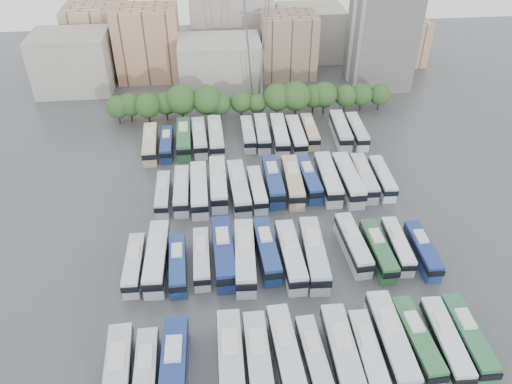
{
  "coord_description": "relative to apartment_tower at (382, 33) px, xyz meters",
  "views": [
    {
      "loc": [
        -8.95,
        -60.15,
        52.75
      ],
      "look_at": [
        -2.07,
        8.51,
        3.0
      ],
      "focal_mm": 35.0,
      "sensor_mm": 36.0,
      "label": 1
    }
  ],
  "objects": [
    {
      "name": "bus_r0_s13",
      "position": [
        -12.8,
        -81.25,
        -11.15
      ],
      "size": [
        2.7,
        12.04,
        3.77
      ],
      "rotation": [
        0.0,
        0.0,
        -0.01
      ],
      "color": "#307148",
      "rests_on": "ground"
    },
    {
      "name": "bus_r3_s2",
      "position": [
        -48.75,
        -27.83,
        -11.0
      ],
      "size": [
        3.09,
        13.04,
        4.07
      ],
      "rotation": [
        0.0,
        0.0,
        0.02
      ],
      "color": "#2C683B",
      "rests_on": "ground"
    },
    {
      "name": "bus_r0_s12",
      "position": [
        -15.82,
        -81.63,
        -11.13
      ],
      "size": [
        3.07,
        12.23,
        3.81
      ],
      "rotation": [
        0.0,
        0.0,
        -0.04
      ],
      "color": "silver",
      "rests_on": "ground"
    },
    {
      "name": "bus_r0_s7",
      "position": [
        -32.39,
        -82.36,
        -11.28
      ],
      "size": [
        2.97,
        11.28,
        3.51
      ],
      "rotation": [
        0.0,
        0.0,
        0.05
      ],
      "color": "silver",
      "rests_on": "ground"
    },
    {
      "name": "bus_r2_s5",
      "position": [
        -38.85,
        -46.69,
        -10.9
      ],
      "size": [
        3.59,
        13.72,
        4.27
      ],
      "rotation": [
        0.0,
        0.0,
        0.05
      ],
      "color": "silver",
      "rests_on": "ground"
    },
    {
      "name": "bus_r0_s6",
      "position": [
        -35.66,
        -81.38,
        -11.04
      ],
      "size": [
        3.38,
        12.85,
        4.0
      ],
      "rotation": [
        0.0,
        0.0,
        0.05
      ],
      "color": "silver",
      "rests_on": "ground"
    },
    {
      "name": "bus_r2_s12",
      "position": [
        -15.93,
        -45.37,
        -11.1
      ],
      "size": [
        3.05,
        12.38,
        3.86
      ],
      "rotation": [
        0.0,
        0.0,
        -0.03
      ],
      "color": "silver",
      "rests_on": "ground"
    },
    {
      "name": "city_buildings",
      "position": [
        -41.46,
        13.86,
        -5.13
      ],
      "size": [
        102.0,
        35.0,
        20.0
      ],
      "color": "#9E998E",
      "rests_on": "ground"
    },
    {
      "name": "bus_r1_s3",
      "position": [
        -45.56,
        -63.5,
        -11.3
      ],
      "size": [
        2.5,
        11.06,
        3.46
      ],
      "rotation": [
        0.0,
        0.0,
        0.01
      ],
      "color": "silver",
      "rests_on": "ground"
    },
    {
      "name": "bus_r0_s5",
      "position": [
        -39.07,
        -82.26,
        -11.02
      ],
      "size": [
        2.82,
        12.83,
        4.02
      ],
      "rotation": [
        0.0,
        0.0,
        0.0
      ],
      "color": "silver",
      "rests_on": "ground"
    },
    {
      "name": "bus_r3_s10",
      "position": [
        -22.44,
        -27.03,
        -11.25
      ],
      "size": [
        2.65,
        11.43,
        3.57
      ],
      "rotation": [
        0.0,
        0.0,
        -0.01
      ],
      "color": "#C3B586",
      "rests_on": "ground"
    },
    {
      "name": "bus_r2_s8",
      "position": [
        -29.03,
        -45.46,
        -10.99
      ],
      "size": [
        3.28,
        13.16,
        4.1
      ],
      "rotation": [
        0.0,
        0.0,
        -0.03
      ],
      "color": "tan",
      "rests_on": "ground"
    },
    {
      "name": "bus_r1_s1",
      "position": [
        -52.1,
        -63.08,
        -10.94
      ],
      "size": [
        3.29,
        13.46,
        4.2
      ],
      "rotation": [
        0.0,
        0.0,
        -0.03
      ],
      "color": "silver",
      "rests_on": "ground"
    },
    {
      "name": "bus_r0_s8",
      "position": [
        -29.0,
        -82.72,
        -10.89
      ],
      "size": [
        3.09,
        13.71,
        4.29
      ],
      "rotation": [
        0.0,
        0.0,
        -0.01
      ],
      "color": "silver",
      "rests_on": "ground"
    },
    {
      "name": "bus_r3_s13",
      "position": [
        -12.57,
        -27.99,
        -11.17
      ],
      "size": [
        2.89,
        11.92,
        3.72
      ],
      "rotation": [
        0.0,
        0.0,
        -0.03
      ],
      "color": "silver",
      "rests_on": "ground"
    },
    {
      "name": "bus_r0_s4",
      "position": [
        -42.31,
        -82.22,
        -10.9
      ],
      "size": [
        3.11,
        13.65,
        4.27
      ],
      "rotation": [
        0.0,
        0.0,
        -0.01
      ],
      "color": "silver",
      "rests_on": "ground"
    },
    {
      "name": "bus_r1_s0",
      "position": [
        -55.34,
        -63.85,
        -11.3
      ],
      "size": [
        2.57,
        11.07,
        3.46
      ],
      "rotation": [
        0.0,
        0.0,
        -0.01
      ],
      "color": "silver",
      "rests_on": "ground"
    },
    {
      "name": "bus_r3_s12",
      "position": [
        -15.94,
        -27.48,
        -11.03
      ],
      "size": [
        3.39,
        12.9,
        4.01
      ],
      "rotation": [
        0.0,
        0.0,
        -0.05
      ],
      "color": "silver",
      "rests_on": "ground"
    },
    {
      "name": "bus_r3_s0",
      "position": [
        -55.49,
        -29.2,
        -11.08
      ],
      "size": [
        3.23,
        12.58,
        3.92
      ],
      "rotation": [
        0.0,
        0.0,
        0.04
      ],
      "color": "beige",
      "rests_on": "ground"
    },
    {
      "name": "bus_r1_s10",
      "position": [
        -22.54,
        -62.87,
        -11.15
      ],
      "size": [
        3.23,
        12.13,
        3.77
      ],
      "rotation": [
        0.0,
        0.0,
        0.05
      ],
      "color": "silver",
      "rests_on": "ground"
    },
    {
      "name": "bus_r2_s2",
      "position": [
        -48.84,
        -45.99,
        -11.17
      ],
      "size": [
        2.61,
        11.9,
        3.73
      ],
      "rotation": [
        0.0,
        0.0,
        -0.0
      ],
      "color": "silver",
      "rests_on": "ground"
    },
    {
      "name": "bus_r1_s12",
      "position": [
        -15.78,
        -63.68,
        -11.33
      ],
      "size": [
        2.7,
        10.93,
        3.41
      ],
      "rotation": [
        0.0,
        0.0,
        -0.03
      ],
      "color": "silver",
      "rests_on": "ground"
    },
    {
      "name": "bus_r0_s9",
      "position": [
        -25.87,
        -82.55,
        -11.19
      ],
      "size": [
        2.84,
        11.82,
        3.69
      ],
      "rotation": [
        0.0,
        0.0,
        -0.02
      ],
      "color": "silver",
      "rests_on": "ground"
    },
    {
      "name": "bus_r0_s1",
      "position": [
        -52.17,
        -82.75,
        -11.19
      ],
      "size": [
        2.74,
        11.77,
        3.68
      ],
      "rotation": [
        0.0,
        0.0,
        0.02
      ],
      "color": "silver",
      "rests_on": "ground"
    },
    {
      "name": "bus_r3_s6",
      "position": [
        -35.49,
        -26.82,
        -11.25
      ],
      "size": [
        2.48,
        11.34,
        3.56
      ],
      "rotation": [
        0.0,
        0.0,
        -0.0
      ],
      "color": "silver",
      "rests_on": "ground"
    },
    {
      "name": "bus_r2_s7",
      "position": [
        -32.51,
        -44.83,
        -11.03
      ],
      "size": [
        2.84,
        12.83,
        4.02
      ],
      "rotation": [
        0.0,
        0.0,
        0.0
      ],
      "color": "navy",
      "rests_on": "ground"
    },
    {
      "name": "bus_r1_s5",
      "position": [
        -39.19,
        -64.19,
        -10.92
      ],
      "size": [
        3.62,
        13.66,
        4.24
      ],
      "rotation": [
        0.0,
        0.0,
        -0.05
      ],
      "color": "silver",
      "rests_on": "ground"
    },
    {
      "name": "bus_r0_s10",
      "position": [
        -22.57,
        -81.06,
        -10.89
      ],
      "size": [
        3.13,
        13.7,
        4.29
      ],
      "rotation": [
        0.0,
        0.0,
        -0.01
      ],
      "color": "silver",
      "rests_on": "ground"
    },
    {
      "name": "bus_r2_s11",
      "position": [
        -19.01,
        -45.92,
        -10.92
      ],
      "size": [
        3.16,
        13.57,
        4.24
      ],
      "rotation": [
        0.0,
        0.0,
        0.02
      ],
      "color": "silver",
      "rests_on": "ground"
    },
    {
      "name": "bus_r3_s3",
      "position": [
        -45.6,
        -27.6,
        -11.08
      ],
      "size": [
        3.24,
        12.58,
        3.92
      ],
      "rotation": [
        0.0,
        0.0,
        0.04
      ],
      "color": "silver",
      "rests_on": "ground"
    },
    {
      "name": "bus_r1_s13",
      "position": [
        -12.39,
        -65.08,
        -11.3
      ],
      "size": [
        2.58,
        11.05,
        3.46
      ],
      "rotation": [
        0.0,
        0.0,
        -0.02
      ],
      "color": "navy",
      "rests_on": "ground"
    },
    {
      "name": "bus_r0_s0",
      "position": [
        -55.31,
        -82.81,
        -10.97
      ],
      "size": [
        3.44,
        13.3,
        4.14
      ],
      "rotation": [
        0.0,
        0.0,
        0.04
      ],
      "color": "silver",
      "rests_on": "ground"
    },
    {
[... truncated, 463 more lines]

